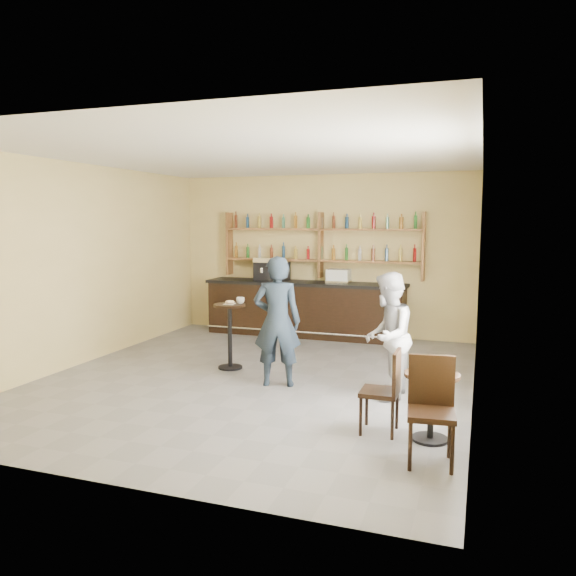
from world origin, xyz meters
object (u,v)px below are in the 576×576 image
(cafe_table, at_px, (431,407))
(chair_south, at_px, (431,412))
(bar_counter, at_px, (305,309))
(pedestal_table, at_px, (230,336))
(pastry_case, at_px, (339,276))
(chair_west, at_px, (380,391))
(man_main, at_px, (277,321))
(patron_second, at_px, (388,336))
(espresso_machine, at_px, (272,269))

(cafe_table, distance_m, chair_south, 0.62)
(bar_counter, xyz_separation_m, pedestal_table, (-0.36, -2.76, -0.04))
(pastry_case, relative_size, chair_west, 0.48)
(chair_west, height_order, chair_south, chair_south)
(pastry_case, distance_m, man_main, 3.38)
(man_main, height_order, patron_second, man_main)
(pastry_case, distance_m, cafe_table, 5.25)
(chair_south, bearing_deg, cafe_table, 88.14)
(man_main, bearing_deg, pastry_case, -105.03)
(cafe_table, bearing_deg, espresso_machine, 127.10)
(chair_south, bearing_deg, pedestal_table, 135.44)
(patron_second, bearing_deg, pastry_case, -155.33)
(chair_west, bearing_deg, cafe_table, 84.70)
(pedestal_table, relative_size, cafe_table, 1.40)
(man_main, xyz_separation_m, chair_south, (2.26, -1.94, -0.40))
(pastry_case, xyz_separation_m, chair_south, (2.22, -5.30, -0.71))
(espresso_machine, xyz_separation_m, pedestal_table, (0.34, -2.76, -0.81))
(chair_south, bearing_deg, bar_counter, 112.12)
(chair_west, bearing_deg, chair_south, 42.60)
(pedestal_table, height_order, chair_south, same)
(bar_counter, relative_size, chair_west, 4.36)
(chair_south, height_order, patron_second, patron_second)
(bar_counter, xyz_separation_m, chair_west, (2.31, -4.65, -0.08))
(pastry_case, height_order, chair_west, pastry_case)
(pedestal_table, relative_size, man_main, 0.56)
(pastry_case, bearing_deg, man_main, -87.55)
(bar_counter, relative_size, pastry_case, 9.02)
(chair_south, bearing_deg, espresso_machine, 117.61)
(pastry_case, bearing_deg, patron_second, -63.31)
(bar_counter, bearing_deg, patron_second, -57.50)
(bar_counter, distance_m, man_main, 3.45)
(pedestal_table, distance_m, patron_second, 2.66)
(bar_counter, distance_m, chair_west, 5.20)
(man_main, height_order, chair_south, man_main)
(espresso_machine, relative_size, chair_south, 0.64)
(cafe_table, distance_m, patron_second, 1.50)
(pedestal_table, distance_m, chair_south, 4.14)
(man_main, xyz_separation_m, chair_west, (1.66, -1.29, -0.45))
(bar_counter, relative_size, pedestal_table, 3.96)
(cafe_table, relative_size, chair_south, 0.71)
(pastry_case, xyz_separation_m, patron_second, (1.51, -3.44, -0.40))
(pastry_case, bearing_deg, cafe_table, -62.17)
(bar_counter, height_order, cafe_table, bar_counter)
(cafe_table, height_order, chair_west, chair_west)
(espresso_machine, height_order, pedestal_table, espresso_machine)
(chair_south, distance_m, patron_second, 2.02)
(espresso_machine, xyz_separation_m, man_main, (1.35, -3.36, -0.41))
(pastry_case, distance_m, chair_south, 5.80)
(man_main, bearing_deg, bar_counter, -93.51)
(man_main, height_order, chair_west, man_main)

